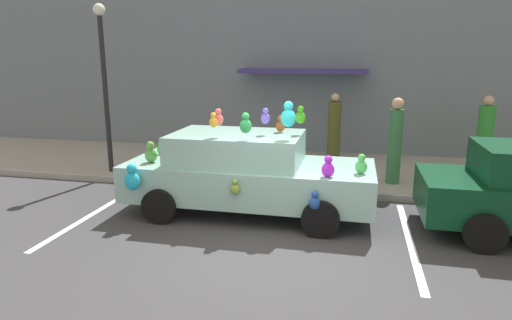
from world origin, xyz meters
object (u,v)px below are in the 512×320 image
street_lamp_post (104,72)px  pedestrian_walking_past (395,143)px  pedestrian_by_lamp (485,136)px  pedestrian_near_shopfront (334,132)px  teddy_bear_on_sidewalk (205,165)px  plush_covered_car (245,172)px

street_lamp_post → pedestrian_walking_past: size_ratio=2.07×
street_lamp_post → pedestrian_by_lamp: street_lamp_post is taller
street_lamp_post → pedestrian_near_shopfront: size_ratio=2.13×
teddy_bear_on_sidewalk → pedestrian_walking_past: pedestrian_walking_past is taller
street_lamp_post → pedestrian_near_shopfront: bearing=20.4°
plush_covered_car → pedestrian_near_shopfront: (1.48, 3.73, 0.22)m
street_lamp_post → teddy_bear_on_sidewalk: bearing=-1.2°
teddy_bear_on_sidewalk → street_lamp_post: 3.29m
pedestrian_near_shopfront → pedestrian_by_lamp: 3.69m
pedestrian_walking_past → pedestrian_by_lamp: size_ratio=1.03×
pedestrian_walking_past → pedestrian_by_lamp: bearing=36.2°
pedestrian_near_shopfront → pedestrian_walking_past: pedestrian_walking_past is taller
pedestrian_near_shopfront → pedestrian_by_lamp: size_ratio=1.00×
pedestrian_near_shopfront → pedestrian_walking_past: size_ratio=0.97×
street_lamp_post → pedestrian_near_shopfront: 5.95m
pedestrian_near_shopfront → pedestrian_by_lamp: pedestrian_near_shopfront is taller
pedestrian_near_shopfront → pedestrian_walking_past: (1.42, -1.54, 0.06)m
street_lamp_post → pedestrian_walking_past: (6.80, 0.46, -1.51)m
pedestrian_by_lamp → plush_covered_car: bearing=-143.3°
teddy_bear_on_sidewalk → pedestrian_walking_past: 4.37m
pedestrian_walking_past → street_lamp_post: bearing=-176.2°
street_lamp_post → pedestrian_near_shopfront: (5.38, 2.00, -1.57)m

